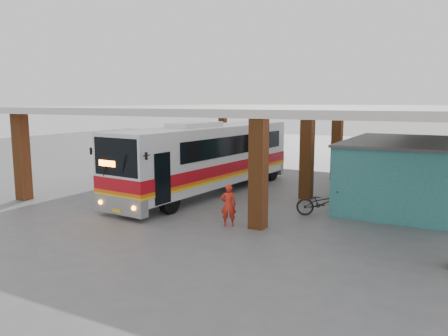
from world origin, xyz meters
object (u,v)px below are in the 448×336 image
motorcycle (322,203)px  pedestrian (228,205)px  coach_bus (207,158)px  red_chair (347,186)px

motorcycle → pedestrian: (-2.85, -3.30, 0.27)m
coach_bus → pedestrian: coach_bus is taller
coach_bus → motorcycle: size_ratio=6.09×
coach_bus → red_chair: 7.81m
motorcycle → coach_bus: bearing=55.4°
coach_bus → motorcycle: coach_bus is taller
pedestrian → red_chair: 9.28m
pedestrian → red_chair: bearing=-136.4°
coach_bus → pedestrian: size_ratio=7.92×
pedestrian → red_chair: (2.66, 8.88, -0.51)m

